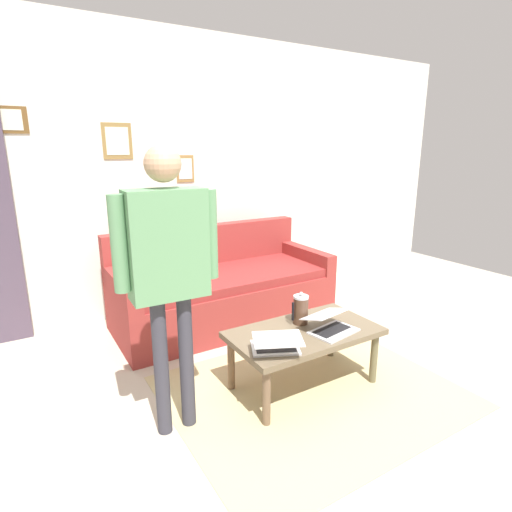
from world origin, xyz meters
name	(u,v)px	position (x,y,z in m)	size (l,w,h in m)	color
ground_plane	(324,403)	(0.00, 0.00, 0.00)	(7.68, 7.68, 0.00)	#BAAE98
area_rug	(312,391)	(-0.01, -0.14, 0.00)	(1.86, 1.54, 0.01)	tan
back_wall	(187,175)	(0.00, -2.20, 1.35)	(7.04, 0.11, 2.70)	silver
couch	(222,291)	(-0.03, -1.54, 0.31)	(1.98, 0.89, 0.88)	maroon
coffee_table	(304,337)	(-0.01, -0.24, 0.37)	(1.02, 0.57, 0.42)	brown
laptop_left	(276,345)	(0.32, -0.10, 0.46)	(0.39, 0.40, 0.12)	silver
laptop_center	(331,325)	(-0.16, -0.15, 0.46)	(0.36, 0.33, 0.14)	silver
french_press	(301,309)	(-0.06, -0.35, 0.52)	(0.13, 0.11, 0.23)	#4C3323
person_standing	(168,258)	(0.91, -0.27, 1.05)	(0.58, 0.20, 1.64)	#33333C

